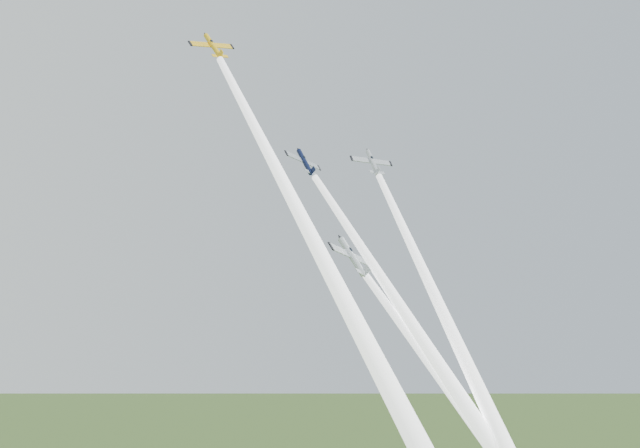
# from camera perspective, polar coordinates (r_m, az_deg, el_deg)

# --- Properties ---
(plane_yellow) EXTENTS (7.33, 5.21, 6.62)m
(plane_yellow) POSITION_cam_1_polar(r_m,az_deg,el_deg) (111.98, -7.61, 12.44)
(plane_yellow) COLOR yellow
(smoke_trail_yellow) EXTENTS (3.38, 47.94, 56.56)m
(smoke_trail_yellow) POSITION_cam_1_polar(r_m,az_deg,el_deg) (84.11, -0.06, -1.97)
(smoke_trail_yellow) COLOR white
(plane_navy) EXTENTS (7.06, 5.97, 6.85)m
(plane_navy) POSITION_cam_1_polar(r_m,az_deg,el_deg) (112.83, -1.09, 4.44)
(plane_navy) COLOR black
(smoke_trail_navy) EXTENTS (8.71, 47.89, 56.68)m
(smoke_trail_navy) POSITION_cam_1_polar(r_m,az_deg,el_deg) (93.69, 9.59, -11.48)
(smoke_trail_navy) COLOR white
(plane_silver_right) EXTENTS (7.98, 6.54, 6.13)m
(plane_silver_right) POSITION_cam_1_polar(r_m,az_deg,el_deg) (119.55, 3.75, 4.41)
(plane_silver_right) COLOR silver
(smoke_trail_silver_right) EXTENTS (13.02, 45.60, 54.67)m
(smoke_trail_silver_right) POSITION_cam_1_polar(r_m,az_deg,el_deg) (95.94, 10.51, -9.99)
(smoke_trail_silver_right) COLOR white
(plane_silver_low) EXTENTS (8.57, 8.55, 8.50)m
(plane_silver_low) POSITION_cam_1_polar(r_m,az_deg,el_deg) (102.34, 2.30, -2.33)
(plane_silver_low) COLOR silver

